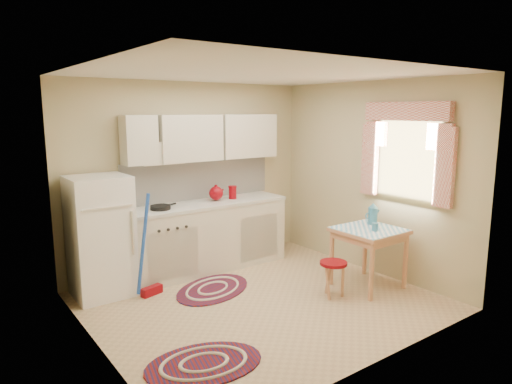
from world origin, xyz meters
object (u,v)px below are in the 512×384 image
fridge (101,236)px  stool (333,279)px  table (368,258)px  base_cabinets (206,237)px

fridge → stool: bearing=-37.8°
table → base_cabinets: bearing=126.5°
fridge → base_cabinets: fridge is taller
base_cabinets → table: 2.13m
table → stool: size_ratio=1.71×
base_cabinets → table: size_ratio=3.12×
base_cabinets → stool: (0.70, -1.69, -0.23)m
fridge → stool: fridge is taller
table → stool: (-0.57, 0.02, -0.15)m
fridge → stool: size_ratio=3.33×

